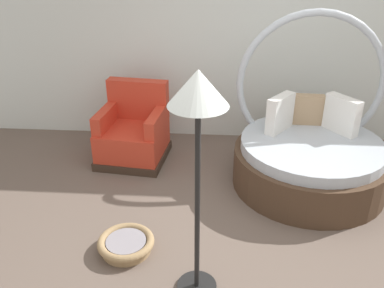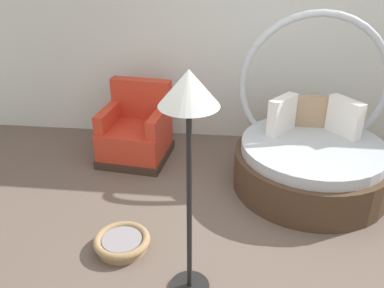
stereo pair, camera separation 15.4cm
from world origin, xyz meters
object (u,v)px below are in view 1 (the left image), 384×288
at_px(red_armchair, 134,134).
at_px(pet_basket, 126,244).
at_px(floor_lamp, 198,113).
at_px(round_daybed, 309,152).

height_order(red_armchair, pet_basket, red_armchair).
relative_size(red_armchair, floor_lamp, 0.52).
bearing_deg(red_armchair, pet_basket, -81.60).
bearing_deg(round_daybed, red_armchair, 168.33).
relative_size(pet_basket, floor_lamp, 0.28).
height_order(round_daybed, floor_lamp, round_daybed).
distance_m(pet_basket, floor_lamp, 1.65).
distance_m(red_armchair, floor_lamp, 2.61).
bearing_deg(red_armchair, floor_lamp, -66.76).
relative_size(red_armchair, pet_basket, 1.84).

